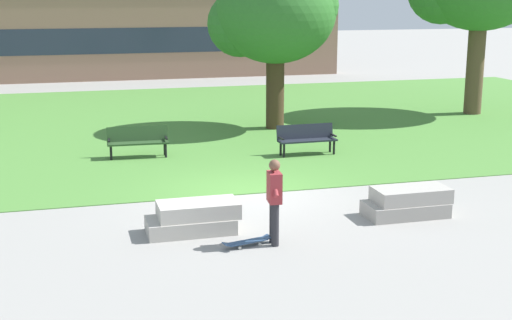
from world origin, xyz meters
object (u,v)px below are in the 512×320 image
concrete_block_left (408,202)px  park_bench_near_left (306,137)px  person_skateboarder (274,197)px  concrete_block_center (194,218)px  skateboard (247,242)px  park_bench_near_right (138,140)px

concrete_block_left → park_bench_near_left: size_ratio=1.02×
person_skateboarder → park_bench_near_left: size_ratio=0.95×
concrete_block_center → park_bench_near_left: bearing=53.5°
concrete_block_left → park_bench_near_left: 6.35m
concrete_block_left → person_skateboarder: 3.57m
person_skateboarder → skateboard: (-0.54, 0.04, -0.88)m
person_skateboarder → park_bench_near_left: (3.19, 7.31, -0.43)m
person_skateboarder → park_bench_near_left: bearing=66.4°
concrete_block_center → park_bench_near_right: bearing=93.2°
concrete_block_center → person_skateboarder: (1.39, -1.11, 0.66)m
skateboard → concrete_block_center: bearing=128.4°
concrete_block_center → park_bench_near_right: 7.18m
concrete_block_center → concrete_block_left: (4.76, -0.15, 0.00)m
skateboard → park_bench_near_left: size_ratio=0.57×
concrete_block_left → person_skateboarder: size_ratio=1.08×
concrete_block_center → park_bench_near_right: park_bench_near_right is taller
park_bench_near_left → park_bench_near_right: size_ratio=0.99×
person_skateboarder → park_bench_near_right: person_skateboarder is taller
park_bench_near_left → park_bench_near_right: bearing=169.0°
skateboard → park_bench_near_right: park_bench_near_right is taller
concrete_block_center → person_skateboarder: bearing=-38.7°
concrete_block_left → park_bench_near_left: (-0.18, 6.34, 0.23)m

